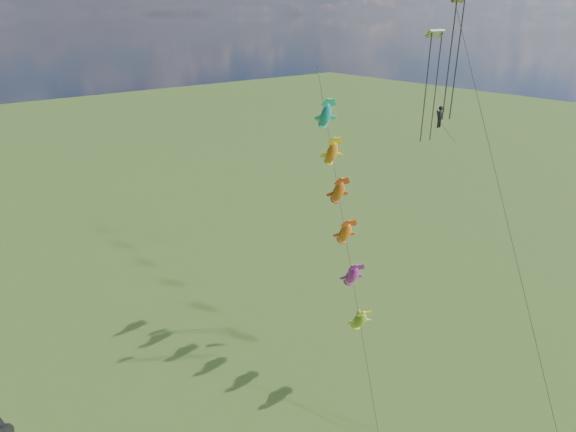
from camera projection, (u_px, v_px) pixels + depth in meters
fish_windsock_rig at (342, 213)px, 32.19m from camera, size 7.40×14.25×20.23m
parafoil_rig at (446, 97)px, 30.91m from camera, size 7.03×16.58×26.99m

